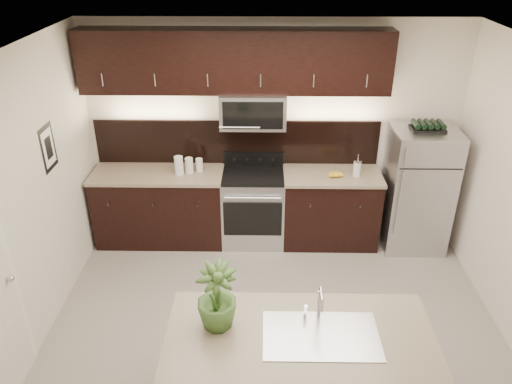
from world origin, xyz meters
TOP-DOWN VIEW (x-y plane):
  - ground at (0.00, 0.00)m, footprint 4.50×4.50m
  - room_walls at (-0.11, -0.04)m, footprint 4.52×4.02m
  - counter_run at (-0.46, 1.69)m, footprint 3.51×0.65m
  - upper_fixtures at (-0.43, 1.84)m, footprint 3.49×0.40m
  - island at (0.15, -1.03)m, footprint 1.96×0.96m
  - sink_faucet at (0.30, -1.02)m, footprint 0.84×0.50m
  - refrigerator at (1.74, 1.63)m, footprint 0.74×0.67m
  - wine_rack at (1.74, 1.63)m, footprint 0.38×0.23m
  - plant at (-0.46, -0.92)m, footprint 0.35×0.35m
  - canisters at (-1.05, 1.68)m, footprint 0.33×0.19m
  - french_press at (0.99, 1.64)m, footprint 0.09×0.09m
  - bananas at (0.68, 1.61)m, footprint 0.20×0.17m

SIDE VIEW (x-z plane):
  - ground at x=0.00m, z-range 0.00..0.00m
  - counter_run at x=-0.46m, z-range 0.00..0.94m
  - island at x=0.15m, z-range 0.00..0.94m
  - refrigerator at x=1.74m, z-range 0.00..1.53m
  - sink_faucet at x=0.30m, z-range 0.81..1.10m
  - bananas at x=0.68m, z-range 0.94..1.00m
  - french_press at x=0.99m, z-range 0.91..1.18m
  - canisters at x=-1.05m, z-range 0.93..1.16m
  - plant at x=-0.46m, z-range 0.94..1.47m
  - wine_rack at x=1.74m, z-range 1.53..1.62m
  - room_walls at x=-0.11m, z-range 0.34..3.05m
  - upper_fixtures at x=-0.43m, z-range 1.31..2.97m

